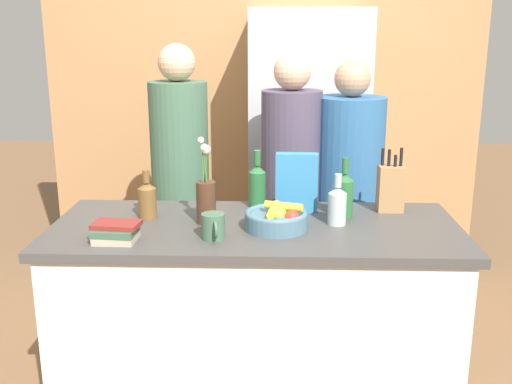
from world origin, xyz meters
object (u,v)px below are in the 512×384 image
(person_in_blue, at_px, (291,189))
(person_in_red_tee, at_px, (348,195))
(fruit_bowl, at_px, (277,218))
(bottle_vinegar, at_px, (147,199))
(refrigerator, at_px, (306,160))
(knife_block, at_px, (390,188))
(bottle_oil, at_px, (344,194))
(bottle_water, at_px, (337,205))
(person_at_sink, at_px, (181,181))
(cereal_box, at_px, (297,183))
(coffee_mug, at_px, (213,226))
(bottle_wine, at_px, (258,185))
(flower_vase, at_px, (206,196))
(book_stack, at_px, (116,232))

(person_in_blue, distance_m, person_in_red_tee, 0.31)
(fruit_bowl, distance_m, bottle_vinegar, 0.58)
(refrigerator, relative_size, person_in_blue, 1.14)
(fruit_bowl, xyz_separation_m, person_in_blue, (0.07, 0.71, -0.07))
(refrigerator, relative_size, fruit_bowl, 7.17)
(fruit_bowl, xyz_separation_m, bottle_vinegar, (-0.56, 0.13, 0.04))
(knife_block, height_order, bottle_oil, knife_block)
(bottle_water, height_order, person_at_sink, person_at_sink)
(cereal_box, xyz_separation_m, bottle_vinegar, (-0.65, -0.12, -0.05))
(coffee_mug, distance_m, bottle_wine, 0.48)
(bottle_water, xyz_separation_m, person_at_sink, (-0.77, 0.70, -0.08))
(bottle_vinegar, relative_size, person_in_blue, 0.13)
(refrigerator, height_order, flower_vase, refrigerator)
(bottle_water, bearing_deg, flower_vase, 179.85)
(bottle_wine, bearing_deg, person_in_blue, 67.81)
(coffee_mug, xyz_separation_m, bottle_water, (0.50, 0.20, 0.03))
(coffee_mug, bearing_deg, refrigerator, 74.04)
(fruit_bowl, bearing_deg, person_in_red_tee, 62.87)
(person_in_blue, bearing_deg, person_at_sink, 158.89)
(flower_vase, xyz_separation_m, person_in_blue, (0.37, 0.64, -0.14))
(bottle_oil, bearing_deg, person_in_red_tee, 81.36)
(bottle_water, bearing_deg, bottle_wine, 143.99)
(flower_vase, bearing_deg, bottle_vinegar, 167.03)
(bottle_wine, distance_m, bottle_water, 0.42)
(coffee_mug, bearing_deg, book_stack, -174.41)
(flower_vase, relative_size, book_stack, 1.95)
(cereal_box, height_order, bottle_oil, same)
(refrigerator, bearing_deg, coffee_mug, -105.96)
(flower_vase, relative_size, cereal_box, 1.39)
(refrigerator, xyz_separation_m, flower_vase, (-0.49, -1.33, 0.13))
(bottle_oil, distance_m, bottle_wine, 0.40)
(coffee_mug, bearing_deg, knife_block, 28.03)
(book_stack, bearing_deg, bottle_vinegar, 77.99)
(fruit_bowl, distance_m, knife_block, 0.58)
(refrigerator, height_order, bottle_wine, refrigerator)
(bottle_wine, bearing_deg, person_in_red_tee, 42.15)
(cereal_box, distance_m, bottle_vinegar, 0.66)
(person_at_sink, distance_m, person_in_red_tee, 0.90)
(bottle_water, xyz_separation_m, person_in_red_tee, (0.13, 0.67, -0.14))
(bottle_water, bearing_deg, person_in_blue, 105.64)
(cereal_box, bearing_deg, book_stack, -149.44)
(fruit_bowl, xyz_separation_m, bottle_water, (0.25, 0.07, 0.04))
(fruit_bowl, relative_size, person_at_sink, 0.16)
(knife_block, height_order, coffee_mug, knife_block)
(refrigerator, xyz_separation_m, person_at_sink, (-0.71, -0.63, 0.02))
(bottle_oil, xyz_separation_m, person_in_red_tee, (0.09, 0.56, -0.16))
(fruit_bowl, xyz_separation_m, bottle_oil, (0.29, 0.17, 0.06))
(coffee_mug, height_order, person_in_red_tee, person_in_red_tee)
(knife_block, bearing_deg, coffee_mug, -151.97)
(coffee_mug, bearing_deg, person_at_sink, 106.65)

